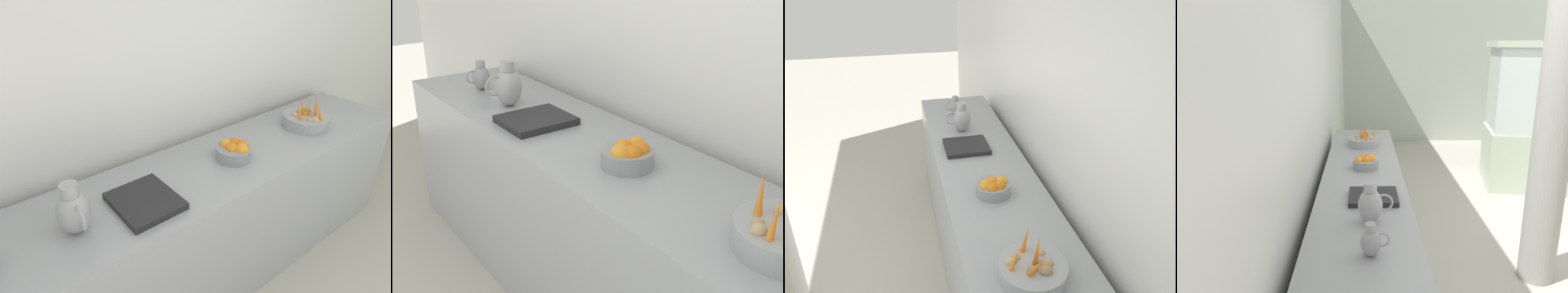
# 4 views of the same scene
# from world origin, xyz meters

# --- Properties ---
(prep_counter) EXTENTS (0.66, 3.32, 0.93)m
(prep_counter) POSITION_xyz_m (-1.51, -0.07, 0.46)
(prep_counter) COLOR #9EA0A5
(prep_counter) RESTS_ON ground_plane
(orange_bowl) EXTENTS (0.22, 0.22, 0.12)m
(orange_bowl) POSITION_xyz_m (-1.48, 0.11, 0.98)
(orange_bowl) COLOR gray
(orange_bowl) RESTS_ON prep_counter
(metal_pitcher_tall) EXTENTS (0.21, 0.15, 0.25)m
(metal_pitcher_tall) POSITION_xyz_m (-1.46, -0.90, 1.04)
(metal_pitcher_tall) COLOR #A3A3A8
(metal_pitcher_tall) RESTS_ON prep_counter
(metal_pitcher_short) EXTENTS (0.15, 0.11, 0.18)m
(metal_pitcher_short) POSITION_xyz_m (-1.47, -1.27, 1.01)
(metal_pitcher_short) COLOR #939399
(metal_pitcher_short) RESTS_ON prep_counter
(counter_sink_basin) EXTENTS (0.34, 0.30, 0.04)m
(counter_sink_basin) POSITION_xyz_m (-1.43, -0.56, 0.94)
(counter_sink_basin) COLOR #232326
(counter_sink_basin) RESTS_ON prep_counter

